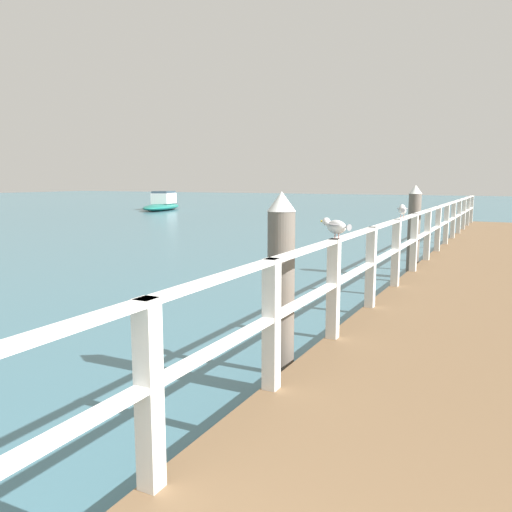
# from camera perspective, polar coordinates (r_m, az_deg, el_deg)

# --- Properties ---
(pier_deck) EXTENTS (2.56, 23.70, 0.53)m
(pier_deck) POSITION_cam_1_polar(r_m,az_deg,el_deg) (11.80, 23.95, -2.06)
(pier_deck) COLOR brown
(pier_deck) RESTS_ON ground_plane
(pier_railing) EXTENTS (0.12, 22.22, 1.10)m
(pier_railing) POSITION_cam_1_polar(r_m,az_deg,el_deg) (11.80, 18.39, 2.84)
(pier_railing) COLOR silver
(pier_railing) RESTS_ON pier_deck
(dock_piling_near) EXTENTS (0.29, 0.29, 2.14)m
(dock_piling_near) POSITION_cam_1_polar(r_m,az_deg,el_deg) (5.35, 2.76, -4.32)
(dock_piling_near) COLOR #6B6056
(dock_piling_near) RESTS_ON ground_plane
(dock_piling_far) EXTENTS (0.29, 0.29, 2.14)m
(dock_piling_far) POSITION_cam_1_polar(r_m,az_deg,el_deg) (12.38, 17.00, 2.59)
(dock_piling_far) COLOR #6B6056
(dock_piling_far) RESTS_ON ground_plane
(seagull_foreground) EXTENTS (0.43, 0.29, 0.21)m
(seagull_foreground) POSITION_cam_1_polar(r_m,az_deg,el_deg) (5.67, 8.80, 3.29)
(seagull_foreground) COLOR white
(seagull_foreground) RESTS_ON pier_railing
(seagull_background) EXTENTS (0.22, 0.47, 0.21)m
(seagull_background) POSITION_cam_1_polar(r_m,az_deg,el_deg) (9.04, 15.84, 4.94)
(seagull_background) COLOR white
(seagull_background) RESTS_ON pier_railing
(boat_2) EXTENTS (3.48, 5.90, 1.42)m
(boat_2) POSITION_cam_1_polar(r_m,az_deg,el_deg) (39.63, -10.30, 5.69)
(boat_2) COLOR #197266
(boat_2) RESTS_ON ground_plane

